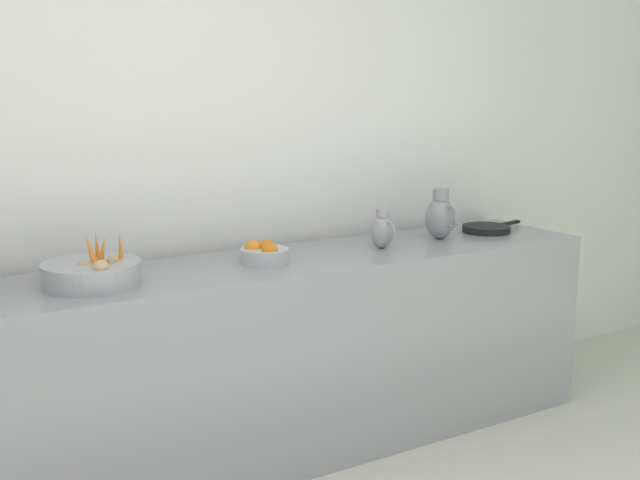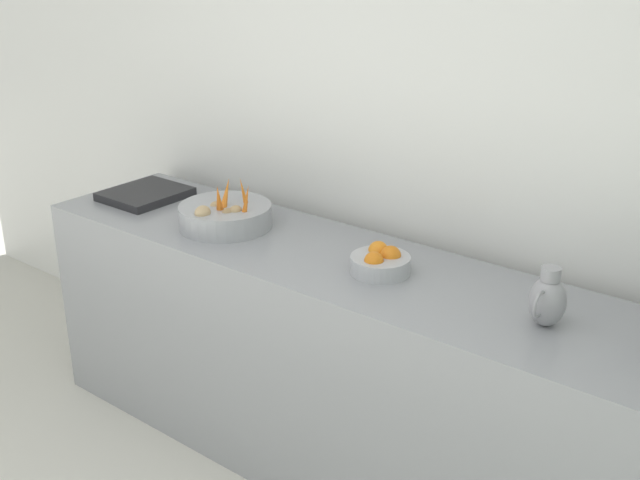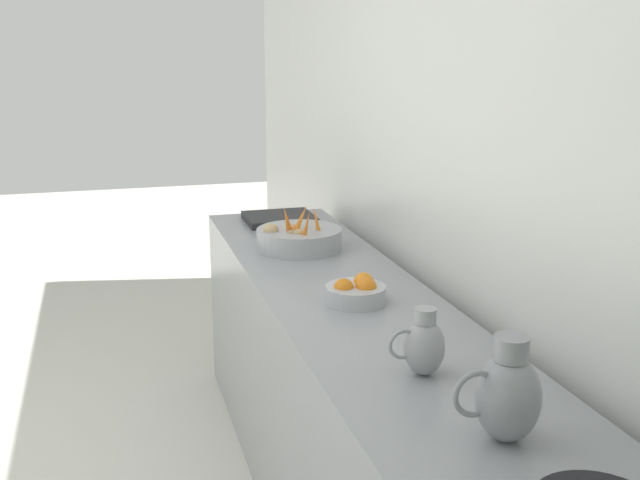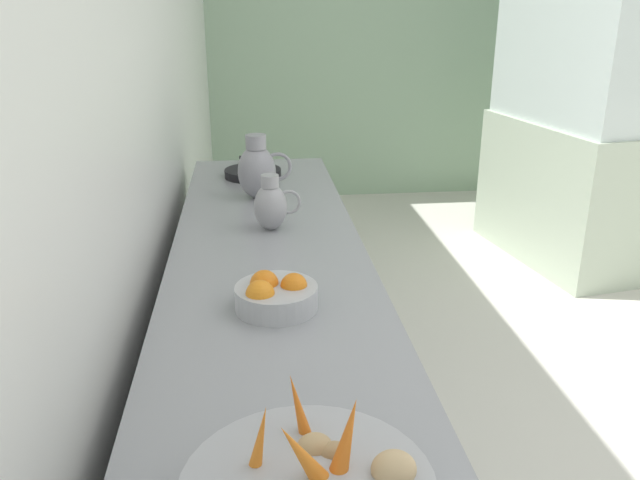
# 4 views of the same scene
# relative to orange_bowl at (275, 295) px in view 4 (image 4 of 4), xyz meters

# --- Properties ---
(tile_wall_left) EXTENTS (0.10, 7.56, 3.00)m
(tile_wall_left) POSITION_rel_orange_bowl_xyz_m (-0.42, 0.56, 0.55)
(tile_wall_left) COLOR white
(tile_wall_left) RESTS_ON ground_plane
(prep_counter) EXTENTS (0.61, 3.18, 0.91)m
(prep_counter) POSITION_rel_orange_bowl_xyz_m (-0.00, 0.06, -0.49)
(prep_counter) COLOR gray
(prep_counter) RESTS_ON ground_plane
(orange_bowl) EXTENTS (0.21, 0.21, 0.10)m
(orange_bowl) POSITION_rel_orange_bowl_xyz_m (0.00, 0.00, 0.00)
(orange_bowl) COLOR #ADAFB5
(orange_bowl) RESTS_ON prep_counter
(metal_pitcher_tall) EXTENTS (0.21, 0.15, 0.25)m
(metal_pitcher_tall) POSITION_rel_orange_bowl_xyz_m (-0.02, 1.00, 0.07)
(metal_pitcher_tall) COLOR gray
(metal_pitcher_tall) RESTS_ON prep_counter
(metal_pitcher_short) EXTENTS (0.16, 0.11, 0.19)m
(metal_pitcher_short) POSITION_rel_orange_bowl_xyz_m (0.02, 0.62, 0.05)
(metal_pitcher_short) COLOR #939399
(metal_pitcher_short) RESTS_ON prep_counter
(skillet_on_counter) EXTENTS (0.25, 0.41, 0.03)m
(skillet_on_counter) POSITION_rel_orange_bowl_xyz_m (-0.04, 1.33, -0.02)
(skillet_on_counter) COLOR black
(skillet_on_counter) RESTS_ON prep_counter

